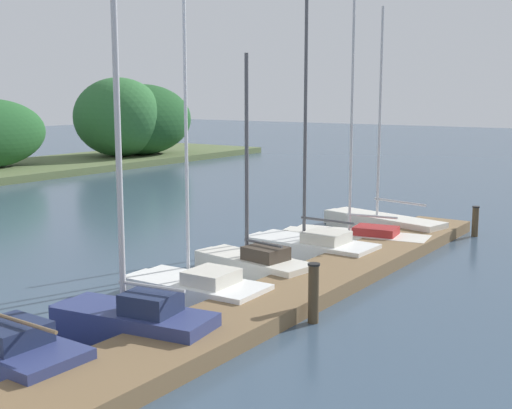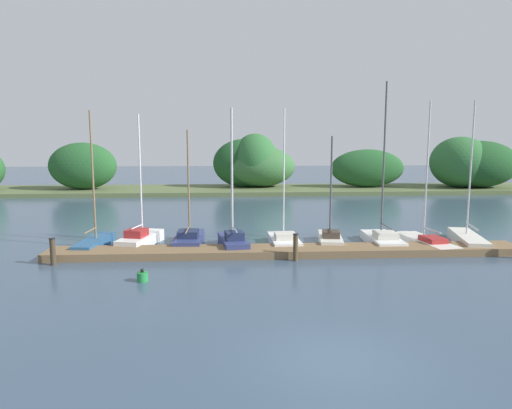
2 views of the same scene
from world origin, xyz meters
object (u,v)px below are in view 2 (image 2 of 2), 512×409
Objects in this scene: sailboat_1 at (141,238)px; sailboat_7 at (426,240)px; mooring_piling_0 at (53,252)px; sailboat_2 at (189,238)px; sailboat_3 at (233,240)px; channel_buoy_0 at (142,277)px; sailboat_0 at (95,241)px; mooring_piling_1 at (296,247)px; sailboat_8 at (467,238)px; sailboat_6 at (382,238)px; sailboat_4 at (284,240)px; sailboat_5 at (330,238)px.

sailboat_7 is (14.45, -0.88, -0.11)m from sailboat_1.
sailboat_2 is at bearing 32.32° from mooring_piling_0.
sailboat_3 is 0.95× the size of sailboat_7.
sailboat_2 reaches higher than channel_buoy_0.
sailboat_0 is at bearing 75.14° from sailboat_3.
mooring_piling_0 is 0.97× the size of mooring_piling_1.
channel_buoy_0 is at bearing 121.60° from sailboat_8.
mooring_piling_0 is at bearing -179.29° from mooring_piling_1.
sailboat_3 is 8.15m from mooring_piling_0.
sailboat_6 reaches higher than sailboat_3.
sailboat_2 is 11.67× the size of channel_buoy_0.
sailboat_6 is at bearing -78.33° from sailboat_1.
sailboat_8 is (9.46, -0.20, 0.02)m from sailboat_4.
sailboat_6 is 6.92× the size of mooring_piling_0.
sailboat_3 is at bearing -91.55° from sailboat_0.
sailboat_6 is at bearing 30.93° from mooring_piling_1.
sailboat_7 reaches higher than sailboat_2.
sailboat_3 reaches higher than sailboat_5.
mooring_piling_1 is at bearing -123.29° from sailboat_2.
mooring_piling_1 is (-7.01, -2.53, 0.34)m from sailboat_7.
sailboat_1 is 16.73m from sailboat_8.
mooring_piling_1 is at bearing 23.10° from channel_buoy_0.
sailboat_0 reaches higher than mooring_piling_1.
sailboat_1 is 0.96× the size of sailboat_3.
sailboat_2 is 1.06× the size of sailboat_5.
sailboat_6 reaches higher than channel_buoy_0.
sailboat_8 is at bearing -91.21° from sailboat_6.
channel_buoy_0 is at bearing -155.19° from sailboat_1.
sailboat_0 is 3.33m from mooring_piling_0.
sailboat_1 is 12.33m from sailboat_6.
sailboat_5 is 4.65× the size of mooring_piling_0.
mooring_piling_1 is (-2.22, -3.07, 0.27)m from sailboat_5.
sailboat_4 is (4.82, -0.42, -0.04)m from sailboat_2.
sailboat_6 is 6.68× the size of mooring_piling_1.
sailboat_2 is 14.29m from sailboat_8.
sailboat_3 is 12.06m from sailboat_8.
sailboat_7 is (2.13, -0.40, -0.09)m from sailboat_6.
sailboat_7 is (4.79, -0.54, -0.07)m from sailboat_5.
sailboat_4 is 2.97m from mooring_piling_1.
sailboat_2 is at bearing 88.45° from sailboat_6.
mooring_piling_0 is at bearing 102.27° from sailboat_6.
sailboat_5 is at bearing 87.97° from sailboat_6.
sailboat_8 is (2.27, 0.22, 0.05)m from sailboat_7.
sailboat_5 reaches higher than channel_buoy_0.
sailboat_0 is 6.67m from channel_buoy_0.
sailboat_5 is at bearing -90.59° from sailboat_3.
sailboat_0 is at bearing 74.41° from mooring_piling_0.
sailboat_2 is (2.44, -0.03, -0.03)m from sailboat_1.
mooring_piling_0 is at bearing 110.64° from sailboat_8.
sailboat_3 is 5.58× the size of mooring_piling_1.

